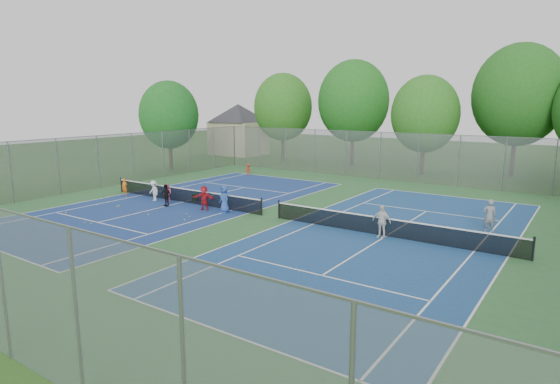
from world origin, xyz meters
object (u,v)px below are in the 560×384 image
at_px(instructor, 489,216).
at_px(ball_crate, 200,199).
at_px(net_left, 183,196).
at_px(net_right, 386,228).
at_px(ball_hopper, 195,198).

bearing_deg(instructor, ball_crate, -6.30).
height_order(net_left, net_right, same).
bearing_deg(instructor, ball_hopper, -4.93).
xyz_separation_m(ball_crate, instructor, (17.45, 2.64, 0.72)).
distance_m(net_left, ball_crate, 1.14).
bearing_deg(instructor, net_left, -3.62).
relative_size(net_left, net_right, 1.00).
distance_m(ball_crate, instructor, 17.66).
height_order(ball_hopper, instructor, instructor).
relative_size(ball_hopper, instructor, 0.32).
bearing_deg(ball_hopper, net_left, -134.14).
height_order(ball_crate, ball_hopper, ball_hopper).
bearing_deg(ball_crate, instructor, 8.59).
height_order(net_right, ball_crate, net_right).
xyz_separation_m(ball_hopper, instructor, (17.50, 3.07, 0.59)).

